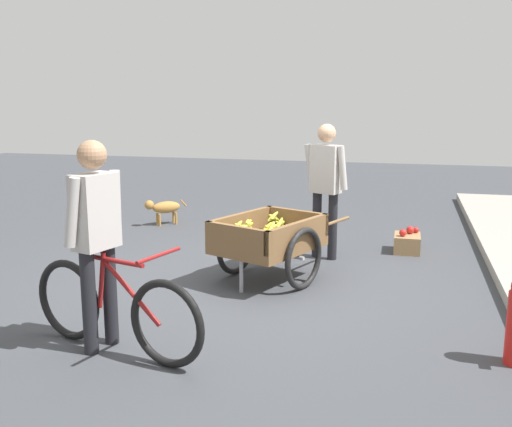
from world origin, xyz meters
The scene contains 8 objects.
ground_plane centered at (0.00, 0.00, 0.00)m, with size 24.00×24.00×0.00m, color #3D3F44.
fruit_cart centered at (-0.21, 0.17, 0.44)m, with size 1.81×1.34×0.71m.
vendor_person centered at (-1.26, 0.62, 0.97)m, with size 0.32×0.55×1.62m.
bicycle centered at (1.82, -0.55, 0.35)m, with size 0.61×1.61×0.85m.
cyclist_person centered at (1.77, -0.70, 0.97)m, with size 0.50×0.29×1.62m.
dog centered at (-2.52, -2.00, 0.27)m, with size 0.50×0.52×0.40m.
plastic_bucket centered at (-1.79, -0.14, 0.13)m, with size 0.27×0.27×0.25m, color orange.
apple_crate centered at (-1.80, 1.60, 0.12)m, with size 0.44×0.32×0.32m.
Camera 1 is at (5.64, 1.54, 1.93)m, focal length 41.24 mm.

